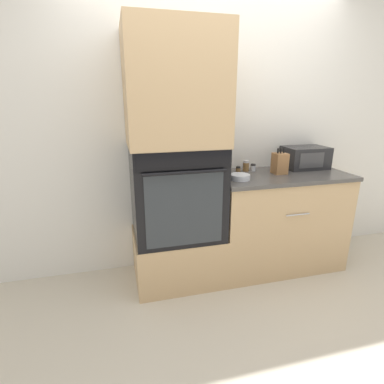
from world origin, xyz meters
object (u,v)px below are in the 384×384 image
object	(u,v)px
condiment_jar_near	(238,170)
bowl	(240,177)
microwave	(305,158)
condiment_jar_mid	(246,166)
wall_oven	(177,192)
knife_block	(280,163)
condiment_jar_far	(253,168)

from	to	relation	value
condiment_jar_near	bowl	bearing A→B (deg)	-107.55
microwave	condiment_jar_mid	xyz separation A→B (m)	(-0.61, 0.02, -0.05)
wall_oven	knife_block	world-z (taller)	wall_oven
knife_block	condiment_jar_near	xyz separation A→B (m)	(-0.38, 0.06, -0.06)
condiment_jar_mid	condiment_jar_far	distance (m)	0.07
condiment_jar_mid	knife_block	bearing A→B (deg)	-32.19
wall_oven	condiment_jar_near	distance (m)	0.60
condiment_jar_mid	condiment_jar_far	xyz separation A→B (m)	(0.07, -0.01, -0.02)
knife_block	condiment_jar_near	bearing A→B (deg)	171.00
bowl	condiment_jar_mid	xyz separation A→B (m)	(0.18, 0.27, 0.03)
microwave	condiment_jar_far	world-z (taller)	microwave
knife_block	condiment_jar_near	distance (m)	0.39
wall_oven	condiment_jar_far	world-z (taller)	wall_oven
bowl	condiment_jar_near	xyz separation A→B (m)	(0.05, 0.17, 0.01)
knife_block	condiment_jar_near	world-z (taller)	knife_block
bowl	condiment_jar_mid	distance (m)	0.33
condiment_jar_near	wall_oven	bearing A→B (deg)	-172.83
bowl	condiment_jar_far	xyz separation A→B (m)	(0.24, 0.26, 0.01)
knife_block	condiment_jar_far	bearing A→B (deg)	141.35
condiment_jar_near	condiment_jar_far	xyz separation A→B (m)	(0.19, 0.09, -0.00)
bowl	condiment_jar_near	world-z (taller)	condiment_jar_near
microwave	condiment_jar_far	bearing A→B (deg)	178.70
wall_oven	knife_block	size ratio (longest dim) A/B	3.37
wall_oven	condiment_jar_near	bearing A→B (deg)	7.17
wall_oven	condiment_jar_mid	bearing A→B (deg)	13.96
microwave	condiment_jar_mid	size ratio (longest dim) A/B	3.98
bowl	knife_block	bearing A→B (deg)	14.46
condiment_jar_mid	condiment_jar_near	bearing A→B (deg)	-140.11
microwave	condiment_jar_near	bearing A→B (deg)	-173.91
wall_oven	condiment_jar_far	xyz separation A→B (m)	(0.77, 0.16, 0.13)
bowl	condiment_jar_far	distance (m)	0.36
condiment_jar_far	condiment_jar_mid	bearing A→B (deg)	170.91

